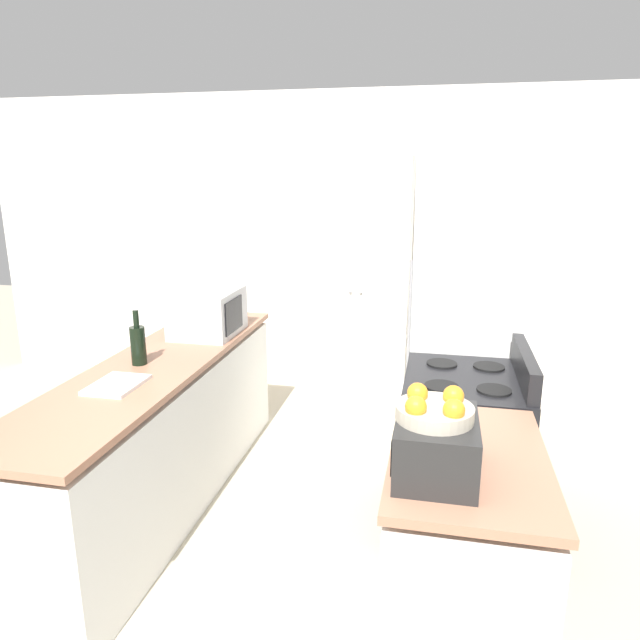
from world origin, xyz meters
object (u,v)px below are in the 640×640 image
object	(u,v)px
pantry_cabinet	(360,285)
fruit_bowl	(435,409)
microwave	(208,312)
stove	(461,452)
wine_bottle	(138,344)
refrigerator	(468,342)
toaster_oven	(436,446)

from	to	relation	value
pantry_cabinet	fruit_bowl	bearing A→B (deg)	-76.59
microwave	fruit_bowl	distance (m)	2.16
stove	microwave	xyz separation A→B (m)	(-1.66, 0.50, 0.58)
microwave	wine_bottle	bearing A→B (deg)	-101.95
refrigerator	wine_bottle	xyz separation A→B (m)	(-1.85, -0.94, 0.15)
wine_bottle	toaster_oven	bearing A→B (deg)	-27.93
pantry_cabinet	microwave	xyz separation A→B (m)	(-0.86, -1.16, 0.01)
pantry_cabinet	toaster_oven	bearing A→B (deg)	-76.34
microwave	fruit_bowl	world-z (taller)	fruit_bowl
refrigerator	wine_bottle	distance (m)	2.08
refrigerator	microwave	bearing A→B (deg)	-170.71
stove	wine_bottle	bearing A→B (deg)	-174.74
stove	toaster_oven	size ratio (longest dim) A/B	2.69
pantry_cabinet	toaster_oven	size ratio (longest dim) A/B	5.29
fruit_bowl	toaster_oven	bearing A→B (deg)	36.06
stove	wine_bottle	xyz separation A→B (m)	(-1.80, -0.17, 0.55)
pantry_cabinet	stove	world-z (taller)	pantry_cabinet
wine_bottle	fruit_bowl	xyz separation A→B (m)	(1.64, -0.89, 0.13)
stove	fruit_bowl	distance (m)	1.27
microwave	wine_bottle	xyz separation A→B (m)	(-0.14, -0.66, -0.03)
microwave	wine_bottle	size ratio (longest dim) A/B	1.53
toaster_oven	fruit_bowl	distance (m)	0.15
microwave	wine_bottle	distance (m)	0.68
refrigerator	wine_bottle	world-z (taller)	refrigerator
toaster_oven	wine_bottle	bearing A→B (deg)	152.07
refrigerator	pantry_cabinet	bearing A→B (deg)	133.81
stove	refrigerator	xyz separation A→B (m)	(0.04, 0.78, 0.41)
microwave	refrigerator	bearing A→B (deg)	9.29
refrigerator	microwave	xyz separation A→B (m)	(-1.71, -0.28, 0.18)
refrigerator	microwave	world-z (taller)	refrigerator
wine_bottle	toaster_oven	xyz separation A→B (m)	(1.66, -0.88, -0.01)
stove	pantry_cabinet	bearing A→B (deg)	115.92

